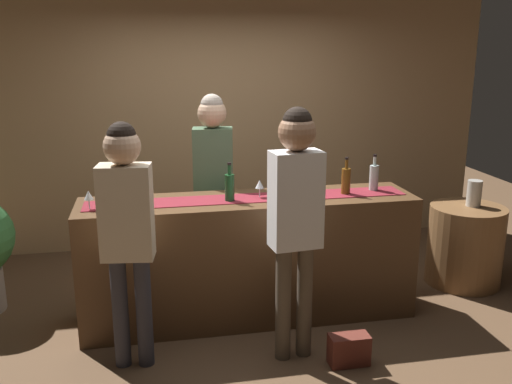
{
  "coord_description": "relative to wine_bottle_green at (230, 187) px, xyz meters",
  "views": [
    {
      "loc": [
        -0.76,
        -4.15,
        2.17
      ],
      "look_at": [
        0.06,
        0.0,
        1.05
      ],
      "focal_mm": 39.28,
      "sensor_mm": 36.0,
      "label": 1
    }
  ],
  "objects": [
    {
      "name": "wine_glass_far_end",
      "position": [
        0.24,
        0.05,
        -0.01
      ],
      "size": [
        0.07,
        0.07,
        0.14
      ],
      "color": "silver",
      "rests_on": "bar_counter"
    },
    {
      "name": "handbag",
      "position": [
        0.71,
        -0.8,
        -1.01
      ],
      "size": [
        0.28,
        0.14,
        0.22
      ],
      "primitive_type": "cube",
      "color": "brown",
      "rests_on": "ground"
    },
    {
      "name": "wine_glass_near_customer",
      "position": [
        -1.04,
        -0.03,
        -0.01
      ],
      "size": [
        0.07,
        0.07,
        0.14
      ],
      "color": "silver",
      "rests_on": "bar_counter"
    },
    {
      "name": "wine_bottle_clear",
      "position": [
        1.21,
        0.09,
        0.0
      ],
      "size": [
        0.07,
        0.07,
        0.3
      ],
      "color": "#B2C6C1",
      "rests_on": "bar_counter"
    },
    {
      "name": "ground_plane",
      "position": [
        0.16,
        0.05,
        -1.12
      ],
      "size": [
        10.0,
        10.0,
        0.0
      ],
      "primitive_type": "plane",
      "color": "brown"
    },
    {
      "name": "customer_sipping",
      "position": [
        0.36,
        -0.62,
        0.0
      ],
      "size": [
        0.36,
        0.25,
        1.79
      ],
      "rotation": [
        0.0,
        0.0,
        0.11
      ],
      "color": "brown",
      "rests_on": "ground"
    },
    {
      "name": "counter_runner_cloth",
      "position": [
        0.16,
        0.05,
        -0.11
      ],
      "size": [
        2.51,
        0.28,
        0.01
      ],
      "primitive_type": "cube",
      "color": "maroon",
      "rests_on": "bar_counter"
    },
    {
      "name": "wine_bottle_amber",
      "position": [
        0.95,
        0.03,
        0.0
      ],
      "size": [
        0.07,
        0.07,
        0.3
      ],
      "color": "brown",
      "rests_on": "bar_counter"
    },
    {
      "name": "round_side_table",
      "position": [
        2.25,
        0.32,
        -0.75
      ],
      "size": [
        0.68,
        0.68,
        0.74
      ],
      "primitive_type": "cylinder",
      "color": "brown",
      "rests_on": "ground"
    },
    {
      "name": "customer_browsing",
      "position": [
        -0.76,
        -0.51,
        -0.06
      ],
      "size": [
        0.36,
        0.25,
        1.71
      ],
      "rotation": [
        0.0,
        0.0,
        -0.14
      ],
      "color": "#33333D",
      "rests_on": "ground"
    },
    {
      "name": "wine_glass_mid_counter",
      "position": [
        0.68,
        -0.01,
        -0.01
      ],
      "size": [
        0.07,
        0.07,
        0.14
      ],
      "color": "silver",
      "rests_on": "bar_counter"
    },
    {
      "name": "vase_on_side_table",
      "position": [
        2.3,
        0.34,
        -0.26
      ],
      "size": [
        0.13,
        0.13,
        0.24
      ],
      "primitive_type": "cylinder",
      "color": "#B7B2A8",
      "rests_on": "round_side_table"
    },
    {
      "name": "bartender",
      "position": [
        -0.05,
        0.63,
        -0.01
      ],
      "size": [
        0.36,
        0.25,
        1.77
      ],
      "rotation": [
        0.0,
        0.0,
        3.0
      ],
      "color": "#26262B",
      "rests_on": "ground"
    },
    {
      "name": "wine_bottle_green",
      "position": [
        0.0,
        0.0,
        0.0
      ],
      "size": [
        0.07,
        0.07,
        0.3
      ],
      "color": "#194723",
      "rests_on": "bar_counter"
    },
    {
      "name": "bar_counter",
      "position": [
        0.16,
        0.05,
        -0.62
      ],
      "size": [
        2.65,
        0.6,
        1.0
      ],
      "primitive_type": "cube",
      "color": "#543821",
      "rests_on": "ground"
    },
    {
      "name": "back_wall",
      "position": [
        0.16,
        1.95,
        0.33
      ],
      "size": [
        6.0,
        0.12,
        2.9
      ],
      "primitive_type": "cube",
      "color": "tan",
      "rests_on": "ground"
    }
  ]
}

